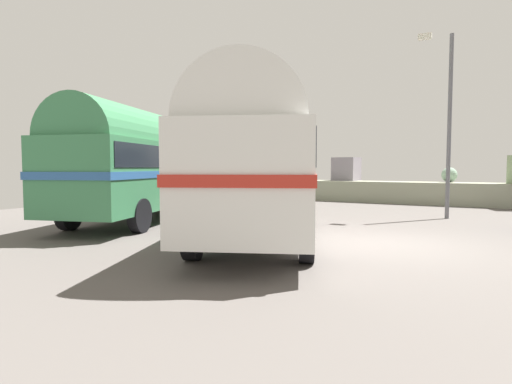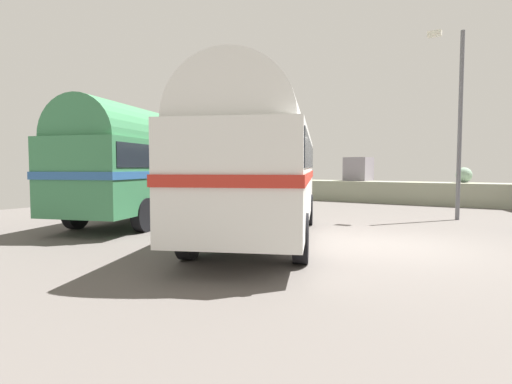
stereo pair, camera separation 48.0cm
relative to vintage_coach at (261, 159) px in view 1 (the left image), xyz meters
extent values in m
cube|color=#59534F|center=(2.97, 0.73, -2.04)|extent=(32.00, 26.00, 0.02)
cube|color=gray|center=(2.97, 12.53, -1.50)|extent=(31.36, 1.80, 1.10)
sphere|color=gray|center=(-9.38, 12.46, -0.42)|extent=(1.06, 1.06, 1.06)
sphere|color=gray|center=(-5.58, 13.00, -0.60)|extent=(0.70, 0.70, 0.70)
cube|color=gray|center=(-1.66, 13.06, -0.31)|extent=(1.38, 1.40, 1.28)
sphere|color=gray|center=(3.54, 13.00, -0.59)|extent=(0.73, 0.73, 0.73)
cylinder|color=black|center=(-2.03, 1.96, -1.55)|extent=(0.63, 0.99, 0.96)
cylinder|color=black|center=(0.00, 2.82, -1.55)|extent=(0.63, 0.99, 0.96)
cylinder|color=black|center=(0.00, -2.83, -1.55)|extent=(0.63, 0.99, 0.96)
cylinder|color=black|center=(2.04, -1.97, -1.55)|extent=(0.63, 0.99, 0.96)
cube|color=silver|center=(0.00, 0.00, -0.48)|extent=(5.49, 8.67, 2.10)
cylinder|color=silver|center=(0.00, 0.00, 0.57)|extent=(5.18, 8.28, 2.20)
cube|color=#B2291E|center=(0.00, 0.00, -0.42)|extent=(5.57, 8.77, 0.20)
cube|color=black|center=(0.00, 0.00, 0.10)|extent=(5.39, 8.37, 0.64)
cube|color=silver|center=(-1.67, 3.93, -1.35)|extent=(2.16, 1.04, 0.28)
cylinder|color=black|center=(-7.04, 3.37, -1.55)|extent=(0.56, 1.00, 0.96)
cylinder|color=black|center=(-4.94, 4.05, -1.55)|extent=(0.56, 1.00, 0.96)
cylinder|color=black|center=(-5.44, -1.59, -1.55)|extent=(0.56, 1.00, 0.96)
cylinder|color=black|center=(-3.34, -0.91, -1.55)|extent=(0.56, 1.00, 0.96)
cube|color=#397C4F|center=(-5.19, 1.23, -0.48)|extent=(4.86, 8.73, 2.10)
cylinder|color=#397C4F|center=(-5.19, 1.23, 0.57)|extent=(4.57, 8.35, 2.20)
cube|color=#2C5A96|center=(-5.19, 1.23, -0.42)|extent=(4.93, 8.83, 0.20)
cube|color=black|center=(-5.19, 1.23, 0.10)|extent=(4.79, 8.42, 0.64)
cube|color=silver|center=(-6.50, 5.30, -1.35)|extent=(2.22, 0.85, 0.28)
cylinder|color=#5B5B60|center=(3.89, 6.67, 1.17)|extent=(0.14, 0.14, 6.45)
cube|color=beige|center=(3.07, 6.23, 4.30)|extent=(0.44, 0.24, 0.18)
camera|label=1|loc=(4.90, -9.10, -0.21)|focal=28.45mm
camera|label=2|loc=(5.31, -8.86, -0.21)|focal=28.45mm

